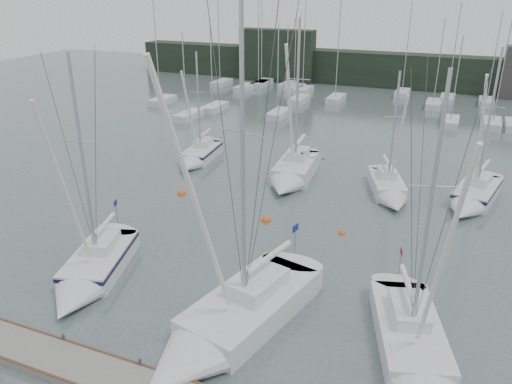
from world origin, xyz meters
TOP-DOWN VIEW (x-y plane):
  - ground at (0.00, 0.00)m, footprint 160.00×160.00m
  - far_treeline at (0.00, 62.00)m, footprint 90.00×4.00m
  - far_building_left at (-20.00, 60.00)m, footprint 12.00×3.00m
  - mast_forest at (-3.37, 47.30)m, footprint 58.88×27.41m
  - sailboat_near_left at (-8.32, 0.43)m, footprint 4.81×8.38m
  - sailboat_near_center at (0.19, -1.13)m, footprint 5.67×11.09m
  - sailboat_near_right at (8.47, 0.30)m, footprint 5.22×9.50m
  - sailboat_mid_a at (-12.44, 19.64)m, footprint 2.96×7.23m
  - sailboat_mid_b at (-3.16, 18.42)m, footprint 3.52×8.68m
  - sailboat_mid_c at (4.60, 18.22)m, footprint 4.28×7.12m
  - sailboat_mid_d at (10.27, 19.15)m, footprint 4.08×8.16m
  - buoy_a at (-2.44, 11.10)m, footprint 0.69×0.69m
  - buoy_b at (2.72, 11.27)m, footprint 0.45×0.45m
  - buoy_c at (-10.09, 12.92)m, footprint 0.65×0.65m
  - seagull at (3.71, 0.07)m, footprint 0.98×0.48m

SIDE VIEW (x-z plane):
  - ground at x=0.00m, z-range 0.00..0.00m
  - buoy_a at x=-2.44m, z-range -0.34..0.34m
  - buoy_b at x=2.72m, z-range -0.23..0.23m
  - buoy_c at x=-10.09m, z-range -0.33..0.33m
  - mast_forest at x=-3.37m, z-range -6.92..7.89m
  - sailboat_near_right at x=8.47m, z-range -6.03..7.04m
  - sailboat_mid_c at x=4.60m, z-range -4.42..5.45m
  - sailboat_mid_a at x=-12.44m, z-range -4.58..5.64m
  - sailboat_near_left at x=-8.32m, z-range -5.85..6.94m
  - sailboat_mid_d at x=10.27m, z-range -5.33..6.45m
  - sailboat_near_center at x=0.19m, z-range -7.33..8.50m
  - sailboat_mid_b at x=-3.16m, z-range -6.06..7.33m
  - far_treeline at x=0.00m, z-range 0.00..5.00m
  - far_building_left at x=-20.00m, z-range 0.00..8.00m
  - seagull at x=3.71m, z-range 8.80..9.00m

